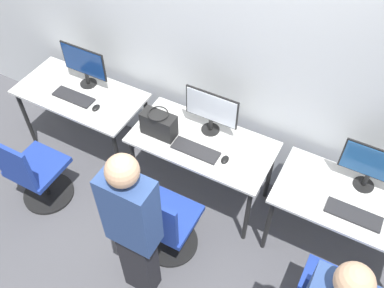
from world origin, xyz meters
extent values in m
plane|color=#4C4C51|center=(0.00, 0.00, 0.00)|extent=(20.00, 20.00, 0.00)
cube|color=silver|center=(0.00, 0.75, 1.40)|extent=(12.00, 0.05, 2.80)
cube|color=silver|center=(-1.32, 0.31, 0.73)|extent=(1.23, 0.62, 0.02)
cylinder|color=black|center=(-1.88, 0.05, 0.36)|extent=(0.04, 0.04, 0.72)
cylinder|color=black|center=(-0.75, 0.05, 0.36)|extent=(0.04, 0.04, 0.72)
cylinder|color=black|center=(-1.88, 0.57, 0.36)|extent=(0.04, 0.04, 0.72)
cylinder|color=black|center=(-0.75, 0.57, 0.36)|extent=(0.04, 0.04, 0.72)
cylinder|color=black|center=(-1.32, 0.45, 0.75)|extent=(0.16, 0.16, 0.01)
cylinder|color=black|center=(-1.32, 0.45, 0.81)|extent=(0.04, 0.04, 0.12)
cube|color=black|center=(-1.32, 0.46, 1.01)|extent=(0.48, 0.01, 0.30)
cube|color=navy|center=(-1.32, 0.45, 1.01)|extent=(0.45, 0.01, 0.27)
cube|color=#262628|center=(-1.32, 0.23, 0.75)|extent=(0.41, 0.14, 0.02)
ellipsoid|color=black|center=(-1.04, 0.21, 0.76)|extent=(0.06, 0.09, 0.03)
cylinder|color=black|center=(-1.29, -0.41, 0.01)|extent=(0.48, 0.48, 0.03)
cylinder|color=black|center=(-1.29, -0.41, 0.22)|extent=(0.04, 0.04, 0.37)
cube|color=navy|center=(-1.29, -0.41, 0.43)|extent=(0.44, 0.44, 0.05)
cube|color=navy|center=(-1.29, -0.62, 0.67)|extent=(0.40, 0.04, 0.44)
cube|color=silver|center=(0.00, 0.31, 0.73)|extent=(1.23, 0.62, 0.02)
cylinder|color=black|center=(-0.56, 0.05, 0.36)|extent=(0.04, 0.04, 0.72)
cylinder|color=black|center=(0.56, 0.05, 0.36)|extent=(0.04, 0.04, 0.72)
cylinder|color=black|center=(-0.56, 0.57, 0.36)|extent=(0.04, 0.04, 0.72)
cylinder|color=black|center=(0.56, 0.57, 0.36)|extent=(0.04, 0.04, 0.72)
cylinder|color=black|center=(0.00, 0.46, 0.75)|extent=(0.16, 0.16, 0.01)
cylinder|color=black|center=(0.00, 0.46, 0.81)|extent=(0.04, 0.04, 0.12)
cube|color=black|center=(0.00, 0.47, 1.01)|extent=(0.48, 0.01, 0.30)
cube|color=silver|center=(0.00, 0.46, 1.01)|extent=(0.45, 0.01, 0.27)
cube|color=#262628|center=(0.00, 0.19, 0.75)|extent=(0.41, 0.14, 0.02)
ellipsoid|color=black|center=(0.26, 0.21, 0.76)|extent=(0.06, 0.09, 0.03)
cylinder|color=black|center=(0.02, -0.31, 0.01)|extent=(0.48, 0.48, 0.03)
cylinder|color=black|center=(0.02, -0.31, 0.22)|extent=(0.04, 0.04, 0.37)
cube|color=navy|center=(0.02, -0.31, 0.43)|extent=(0.44, 0.44, 0.05)
cube|color=navy|center=(0.02, -0.51, 0.67)|extent=(0.40, 0.04, 0.44)
cube|color=#232328|center=(0.00, -0.73, 0.37)|extent=(0.25, 0.16, 0.74)
cube|color=navy|center=(0.00, -0.73, 1.07)|extent=(0.36, 0.20, 0.65)
sphere|color=tan|center=(0.00, -0.73, 1.50)|extent=(0.21, 0.21, 0.21)
cube|color=silver|center=(1.32, 0.31, 0.73)|extent=(1.23, 0.62, 0.02)
cylinder|color=black|center=(0.75, 0.05, 0.36)|extent=(0.04, 0.04, 0.72)
cylinder|color=black|center=(0.75, 0.57, 0.36)|extent=(0.04, 0.04, 0.72)
cylinder|color=black|center=(1.32, 0.50, 0.75)|extent=(0.16, 0.16, 0.01)
cylinder|color=black|center=(1.32, 0.50, 0.81)|extent=(0.04, 0.04, 0.12)
cube|color=black|center=(1.32, 0.50, 1.01)|extent=(0.48, 0.01, 0.30)
cube|color=navy|center=(1.32, 0.49, 1.01)|extent=(0.45, 0.01, 0.27)
cube|color=#262628|center=(1.32, 0.18, 0.75)|extent=(0.41, 0.14, 0.02)
sphere|color=tan|center=(1.36, -0.73, 1.44)|extent=(0.20, 0.20, 0.20)
cube|color=black|center=(-0.37, 0.22, 0.85)|extent=(0.30, 0.14, 0.22)
torus|color=black|center=(-0.37, 0.22, 0.98)|extent=(0.18, 0.18, 0.01)
camera|label=1|loc=(1.08, -1.88, 3.44)|focal=40.00mm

